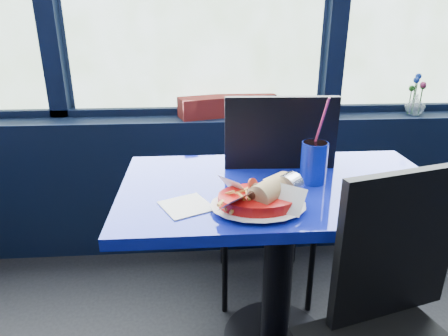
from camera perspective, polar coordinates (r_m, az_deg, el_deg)
window_sill at (r=2.40m, az=-3.43°, el=-1.99°), size 5.00×0.26×0.80m
near_table at (r=1.58m, az=8.06°, el=-8.37°), size 1.20×0.70×0.75m
chair_near_front at (r=1.27m, az=23.42°, el=-19.56°), size 0.53×0.53×0.95m
chair_near_back at (r=1.84m, az=6.60°, el=-2.79°), size 0.49×0.50×1.04m
planter_box at (r=2.31m, az=0.50°, el=8.94°), size 0.57×0.29×0.11m
flower_vase at (r=2.56m, az=25.70°, el=8.45°), size 0.13×0.13×0.23m
food_basket at (r=1.29m, az=5.18°, el=-4.33°), size 0.34×0.34×0.10m
ketchup_bottle at (r=1.79m, az=14.39°, el=4.46°), size 0.06×0.06×0.23m
soda_cup at (r=1.51m, az=12.72°, el=0.92°), size 0.10×0.10×0.33m
napkin at (r=1.32m, az=-5.41°, el=-5.41°), size 0.20×0.20×0.00m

